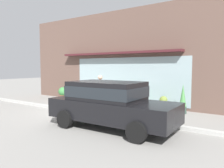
# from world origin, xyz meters

# --- Properties ---
(ground_plane) EXTENTS (60.00, 60.00, 0.00)m
(ground_plane) POSITION_xyz_m (0.00, 0.00, 0.00)
(ground_plane) COLOR gray
(curb_strip) EXTENTS (14.00, 0.24, 0.12)m
(curb_strip) POSITION_xyz_m (0.00, -0.20, 0.06)
(curb_strip) COLOR #B2B2AD
(curb_strip) RESTS_ON ground_plane
(storefront) EXTENTS (14.00, 0.81, 5.35)m
(storefront) POSITION_xyz_m (0.01, 3.19, 2.61)
(storefront) COLOR brown
(storefront) RESTS_ON ground_plane
(fire_hydrant) EXTENTS (0.39, 0.36, 0.89)m
(fire_hydrant) POSITION_xyz_m (-0.44, 1.20, 0.45)
(fire_hydrant) COLOR #4C8C47
(fire_hydrant) RESTS_ON ground_plane
(pedestrian_with_handbag) EXTENTS (0.67, 0.29, 1.72)m
(pedestrian_with_handbag) POSITION_xyz_m (0.29, 1.03, 1.01)
(pedestrian_with_handbag) COLOR brown
(pedestrian_with_handbag) RESTS_ON ground_plane
(parked_car_black) EXTENTS (4.55, 2.03, 1.62)m
(parked_car_black) POSITION_xyz_m (2.67, -1.45, 0.91)
(parked_car_black) COLOR black
(parked_car_black) RESTS_ON ground_plane
(potted_plant_doorstep) EXTENTS (0.60, 0.60, 0.77)m
(potted_plant_doorstep) POSITION_xyz_m (-4.11, 2.59, 0.41)
(potted_plant_doorstep) COLOR #9E6042
(potted_plant_doorstep) RESTS_ON ground_plane
(potted_plant_near_hydrant) EXTENTS (0.43, 0.43, 0.87)m
(potted_plant_near_hydrant) POSITION_xyz_m (-0.58, 2.74, 0.42)
(potted_plant_near_hydrant) COLOR #B7B2A3
(potted_plant_near_hydrant) RESTS_ON ground_plane
(potted_plant_window_left) EXTENTS (0.38, 0.38, 1.39)m
(potted_plant_window_left) POSITION_xyz_m (0.25, 2.39, 0.67)
(potted_plant_window_left) COLOR #9E6042
(potted_plant_window_left) RESTS_ON ground_plane
(potted_plant_low_front) EXTENTS (0.39, 0.39, 0.70)m
(potted_plant_low_front) POSITION_xyz_m (3.00, 2.66, 0.37)
(potted_plant_low_front) COLOR #B7B2A3
(potted_plant_low_front) RESTS_ON ground_plane
(potted_plant_window_center) EXTENTS (0.34, 0.34, 1.35)m
(potted_plant_window_center) POSITION_xyz_m (4.04, 2.38, 0.65)
(potted_plant_window_center) COLOR #33473D
(potted_plant_window_center) RESTS_ON ground_plane
(potted_plant_window_right) EXTENTS (0.37, 0.37, 1.24)m
(potted_plant_window_right) POSITION_xyz_m (1.92, 2.50, 0.59)
(potted_plant_window_right) COLOR #B7B2A3
(potted_plant_window_right) RESTS_ON ground_plane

